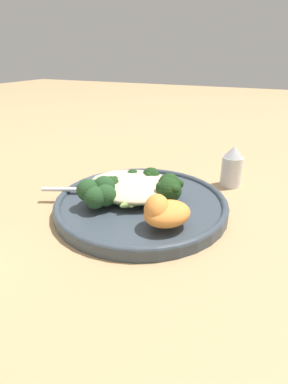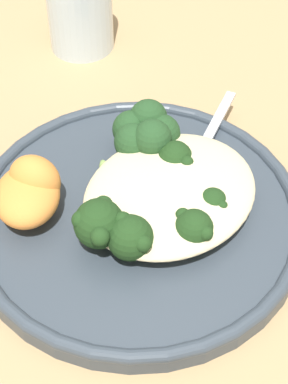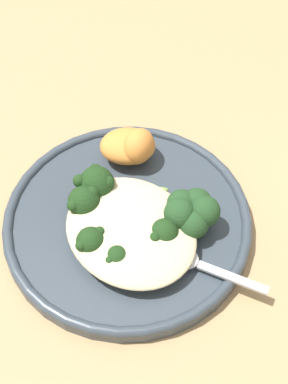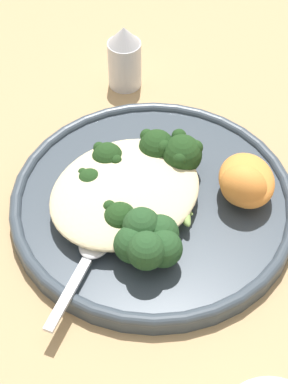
% 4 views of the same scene
% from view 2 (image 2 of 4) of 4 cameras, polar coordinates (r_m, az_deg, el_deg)
% --- Properties ---
extents(ground_plane, '(4.00, 4.00, 0.00)m').
position_cam_2_polar(ground_plane, '(0.56, 0.39, -2.72)').
color(ground_plane, tan).
extents(plate, '(0.29, 0.29, 0.02)m').
position_cam_2_polar(plate, '(0.55, -0.60, -2.03)').
color(plate, '#38424C').
rests_on(plate, ground_plane).
extents(quinoa_mound, '(0.16, 0.13, 0.02)m').
position_cam_2_polar(quinoa_mound, '(0.54, 2.34, -0.05)').
color(quinoa_mound, beige).
rests_on(quinoa_mound, plate).
extents(broccoli_stalk_0, '(0.08, 0.08, 0.04)m').
position_cam_2_polar(broccoli_stalk_0, '(0.51, -3.63, -2.40)').
color(broccoli_stalk_0, '#8EB25B').
rests_on(broccoli_stalk_0, plate).
extents(broccoli_stalk_1, '(0.07, 0.11, 0.04)m').
position_cam_2_polar(broccoli_stalk_1, '(0.51, -1.71, -2.86)').
color(broccoli_stalk_1, '#8EB25B').
rests_on(broccoli_stalk_1, plate).
extents(broccoli_stalk_2, '(0.03, 0.13, 0.03)m').
position_cam_2_polar(broccoli_stalk_2, '(0.51, 2.53, -2.62)').
color(broccoli_stalk_2, '#8EB25B').
rests_on(broccoli_stalk_2, plate).
extents(broccoli_stalk_3, '(0.07, 0.11, 0.03)m').
position_cam_2_polar(broccoli_stalk_3, '(0.54, 3.19, -0.49)').
color(broccoli_stalk_3, '#8EB25B').
rests_on(broccoli_stalk_3, plate).
extents(broccoli_stalk_4, '(0.08, 0.05, 0.03)m').
position_cam_2_polar(broccoli_stalk_4, '(0.56, 1.33, 2.45)').
color(broccoli_stalk_4, '#8EB25B').
rests_on(broccoli_stalk_4, plate).
extents(broccoli_stalk_5, '(0.08, 0.04, 0.03)m').
position_cam_2_polar(broccoli_stalk_5, '(0.57, -0.07, 3.98)').
color(broccoli_stalk_5, '#8EB25B').
rests_on(broccoli_stalk_5, plate).
extents(sweet_potato_chunk_0, '(0.09, 0.09, 0.03)m').
position_cam_2_polar(sweet_potato_chunk_0, '(0.54, -10.33, -0.33)').
color(sweet_potato_chunk_0, orange).
rests_on(sweet_potato_chunk_0, plate).
extents(sweet_potato_chunk_1, '(0.05, 0.06, 0.04)m').
position_cam_2_polar(sweet_potato_chunk_1, '(0.54, -9.68, 1.10)').
color(sweet_potato_chunk_1, orange).
rests_on(sweet_potato_chunk_1, plate).
extents(kale_tuft, '(0.06, 0.06, 0.04)m').
position_cam_2_polar(kale_tuft, '(0.58, 0.12, 5.34)').
color(kale_tuft, '#234723').
rests_on(kale_tuft, plate).
extents(spoon, '(0.12, 0.07, 0.01)m').
position_cam_2_polar(spoon, '(0.59, 5.22, 4.03)').
color(spoon, silver).
rests_on(spoon, plate).
extents(water_glass, '(0.07, 0.07, 0.10)m').
position_cam_2_polar(water_glass, '(0.73, -5.76, 16.26)').
color(water_glass, silver).
rests_on(water_glass, ground_plane).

